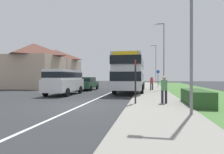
{
  "coord_description": "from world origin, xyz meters",
  "views": [
    {
      "loc": [
        3.65,
        -10.21,
        1.64
      ],
      "look_at": [
        0.77,
        5.39,
        1.6
      ],
      "focal_mm": 30.64,
      "sensor_mm": 36.0,
      "label": 1
    }
  ],
  "objects_px": {
    "street_lamp_near": "(189,9)",
    "street_lamp_mid": "(163,52)",
    "pedestrian_at_stop": "(164,88)",
    "double_decker_bus": "(131,72)",
    "parked_car_dark_green": "(87,83)",
    "pedestrian_walking_away": "(152,82)",
    "street_lamp_far": "(155,62)",
    "parked_van_white": "(64,80)",
    "bus_stop_sign": "(135,78)",
    "cycle_route_sign": "(158,78)"
  },
  "relations": [
    {
      "from": "pedestrian_walking_away",
      "to": "street_lamp_far",
      "type": "relative_size",
      "value": 0.21
    },
    {
      "from": "double_decker_bus",
      "to": "street_lamp_mid",
      "type": "distance_m",
      "value": 5.07
    },
    {
      "from": "street_lamp_near",
      "to": "street_lamp_mid",
      "type": "distance_m",
      "value": 14.65
    },
    {
      "from": "pedestrian_walking_away",
      "to": "bus_stop_sign",
      "type": "relative_size",
      "value": 0.64
    },
    {
      "from": "pedestrian_at_stop",
      "to": "street_lamp_far",
      "type": "relative_size",
      "value": 0.21
    },
    {
      "from": "pedestrian_at_stop",
      "to": "street_lamp_mid",
      "type": "height_order",
      "value": "street_lamp_mid"
    },
    {
      "from": "pedestrian_walking_away",
      "to": "street_lamp_far",
      "type": "xyz_separation_m",
      "value": [
        1.17,
        18.47,
        3.65
      ]
    },
    {
      "from": "parked_van_white",
      "to": "street_lamp_mid",
      "type": "height_order",
      "value": "street_lamp_mid"
    },
    {
      "from": "pedestrian_at_stop",
      "to": "bus_stop_sign",
      "type": "height_order",
      "value": "bus_stop_sign"
    },
    {
      "from": "parked_car_dark_green",
      "to": "pedestrian_at_stop",
      "type": "distance_m",
      "value": 13.59
    },
    {
      "from": "pedestrian_walking_away",
      "to": "street_lamp_near",
      "type": "relative_size",
      "value": 0.22
    },
    {
      "from": "parked_car_dark_green",
      "to": "pedestrian_walking_away",
      "type": "height_order",
      "value": "pedestrian_walking_away"
    },
    {
      "from": "pedestrian_walking_away",
      "to": "pedestrian_at_stop",
      "type": "bearing_deg",
      "value": -87.68
    },
    {
      "from": "parked_car_dark_green",
      "to": "parked_van_white",
      "type": "bearing_deg",
      "value": -91.47
    },
    {
      "from": "parked_car_dark_green",
      "to": "pedestrian_at_stop",
      "type": "relative_size",
      "value": 2.72
    },
    {
      "from": "parked_car_dark_green",
      "to": "pedestrian_walking_away",
      "type": "xyz_separation_m",
      "value": [
        7.67,
        -0.01,
        0.11
      ]
    },
    {
      "from": "bus_stop_sign",
      "to": "street_lamp_far",
      "type": "height_order",
      "value": "street_lamp_far"
    },
    {
      "from": "cycle_route_sign",
      "to": "street_lamp_far",
      "type": "relative_size",
      "value": 0.31
    },
    {
      "from": "bus_stop_sign",
      "to": "street_lamp_near",
      "type": "bearing_deg",
      "value": -48.71
    },
    {
      "from": "pedestrian_walking_away",
      "to": "street_lamp_far",
      "type": "bearing_deg",
      "value": 86.38
    },
    {
      "from": "pedestrian_walking_away",
      "to": "street_lamp_far",
      "type": "height_order",
      "value": "street_lamp_far"
    },
    {
      "from": "bus_stop_sign",
      "to": "double_decker_bus",
      "type": "bearing_deg",
      "value": 96.6
    },
    {
      "from": "street_lamp_near",
      "to": "bus_stop_sign",
      "type": "bearing_deg",
      "value": 131.29
    },
    {
      "from": "parked_van_white",
      "to": "bus_stop_sign",
      "type": "relative_size",
      "value": 1.91
    },
    {
      "from": "pedestrian_walking_away",
      "to": "street_lamp_near",
      "type": "xyz_separation_m",
      "value": [
        1.15,
        -13.91,
        3.41
      ]
    },
    {
      "from": "parked_car_dark_green",
      "to": "pedestrian_at_stop",
      "type": "bearing_deg",
      "value": -53.35
    },
    {
      "from": "double_decker_bus",
      "to": "pedestrian_walking_away",
      "type": "bearing_deg",
      "value": 43.07
    },
    {
      "from": "pedestrian_at_stop",
      "to": "street_lamp_mid",
      "type": "distance_m",
      "value": 12.17
    },
    {
      "from": "pedestrian_at_stop",
      "to": "bus_stop_sign",
      "type": "distance_m",
      "value": 1.74
    },
    {
      "from": "parked_van_white",
      "to": "cycle_route_sign",
      "type": "bearing_deg",
      "value": 51.25
    },
    {
      "from": "street_lamp_far",
      "to": "pedestrian_at_stop",
      "type": "bearing_deg",
      "value": -91.42
    },
    {
      "from": "pedestrian_walking_away",
      "to": "street_lamp_far",
      "type": "distance_m",
      "value": 18.86
    },
    {
      "from": "bus_stop_sign",
      "to": "cycle_route_sign",
      "type": "relative_size",
      "value": 1.03
    },
    {
      "from": "street_lamp_near",
      "to": "street_lamp_mid",
      "type": "height_order",
      "value": "street_lamp_mid"
    },
    {
      "from": "parked_car_dark_green",
      "to": "street_lamp_mid",
      "type": "distance_m",
      "value": 9.68
    },
    {
      "from": "street_lamp_near",
      "to": "pedestrian_walking_away",
      "type": "bearing_deg",
      "value": 94.73
    },
    {
      "from": "pedestrian_at_stop",
      "to": "street_lamp_mid",
      "type": "xyz_separation_m",
      "value": [
        0.85,
        11.63,
        3.48
      ]
    },
    {
      "from": "pedestrian_walking_away",
      "to": "cycle_route_sign",
      "type": "relative_size",
      "value": 0.66
    },
    {
      "from": "parked_van_white",
      "to": "bus_stop_sign",
      "type": "height_order",
      "value": "bus_stop_sign"
    },
    {
      "from": "parked_car_dark_green",
      "to": "pedestrian_walking_away",
      "type": "distance_m",
      "value": 7.67
    },
    {
      "from": "street_lamp_far",
      "to": "street_lamp_mid",
      "type": "bearing_deg",
      "value": -89.59
    },
    {
      "from": "pedestrian_walking_away",
      "to": "bus_stop_sign",
      "type": "xyz_separation_m",
      "value": [
        -1.16,
        -11.28,
        0.56
      ]
    },
    {
      "from": "pedestrian_walking_away",
      "to": "street_lamp_near",
      "type": "bearing_deg",
      "value": -85.27
    },
    {
      "from": "parked_car_dark_green",
      "to": "pedestrian_walking_away",
      "type": "bearing_deg",
      "value": -0.09
    },
    {
      "from": "double_decker_bus",
      "to": "parked_van_white",
      "type": "xyz_separation_m",
      "value": [
        -5.6,
        -3.96,
        -0.81
      ]
    },
    {
      "from": "parked_car_dark_green",
      "to": "cycle_route_sign",
      "type": "distance_m",
      "value": 9.95
    },
    {
      "from": "pedestrian_at_stop",
      "to": "cycle_route_sign",
      "type": "relative_size",
      "value": 0.66
    },
    {
      "from": "street_lamp_mid",
      "to": "double_decker_bus",
      "type": "bearing_deg",
      "value": -141.31
    },
    {
      "from": "bus_stop_sign",
      "to": "street_lamp_near",
      "type": "distance_m",
      "value": 4.51
    },
    {
      "from": "double_decker_bus",
      "to": "parked_van_white",
      "type": "bearing_deg",
      "value": -144.76
    }
  ]
}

